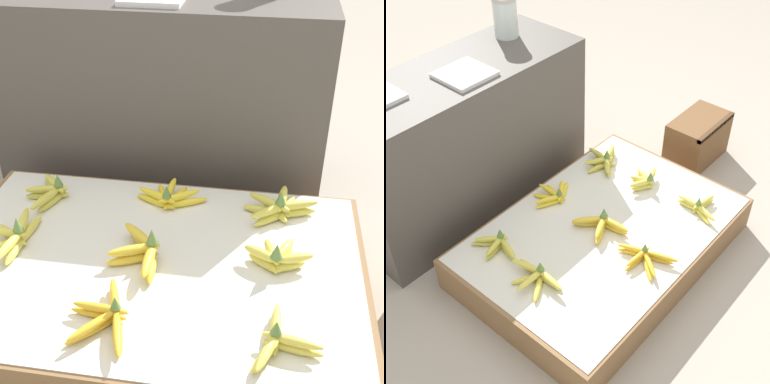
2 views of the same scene
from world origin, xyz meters
TOP-DOWN VIEW (x-y plane):
  - ground_plane at (0.00, 0.00)m, footprint 10.00×10.00m
  - display_platform at (0.00, 0.00)m, footprint 1.24×0.85m
  - back_vendor_table at (-0.11, 0.77)m, footprint 1.25×0.46m
  - wooden_crate at (0.94, 0.07)m, footprint 0.36×0.22m
  - banana_bunch_front_midleft at (-0.05, -0.26)m, footprint 0.18×0.26m
  - banana_bunch_front_midright at (0.38, -0.27)m, footprint 0.18×0.22m
  - banana_bunch_middle_left at (-0.42, 0.01)m, footprint 0.16×0.27m
  - banana_bunch_middle_midleft at (-0.02, -0.00)m, footprint 0.16×0.25m
  - banana_bunch_middle_midright at (0.36, 0.03)m, footprint 0.21×0.13m
  - banana_bunch_back_left at (-0.40, 0.26)m, footprint 0.15×0.24m
  - banana_bunch_back_midleft at (0.00, 0.30)m, footprint 0.25×0.17m
  - banana_bunch_back_midright at (0.36, 0.29)m, footprint 0.25×0.21m
  - glass_jar at (0.28, 0.85)m, footprint 0.12×0.12m
  - foam_tray_white at (-0.12, 0.70)m, footprint 0.21×0.22m

SIDE VIEW (x-z plane):
  - ground_plane at x=0.00m, z-range 0.00..0.00m
  - display_platform at x=0.00m, z-range 0.00..0.18m
  - wooden_crate at x=0.94m, z-range 0.00..0.26m
  - banana_bunch_front_midleft at x=-0.05m, z-range 0.16..0.24m
  - banana_bunch_back_midleft at x=0.00m, z-range 0.16..0.25m
  - banana_bunch_front_midright at x=0.38m, z-range 0.16..0.25m
  - banana_bunch_middle_left at x=-0.42m, z-range 0.16..0.25m
  - banana_bunch_back_midright at x=0.36m, z-range 0.15..0.26m
  - banana_bunch_back_left at x=-0.40m, z-range 0.16..0.25m
  - banana_bunch_middle_midright at x=0.36m, z-range 0.16..0.26m
  - banana_bunch_middle_midleft at x=-0.02m, z-range 0.16..0.26m
  - back_vendor_table at x=-0.11m, z-range 0.00..0.74m
  - foam_tray_white at x=-0.12m, z-range 0.74..0.76m
  - glass_jar at x=0.28m, z-range 0.74..0.94m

